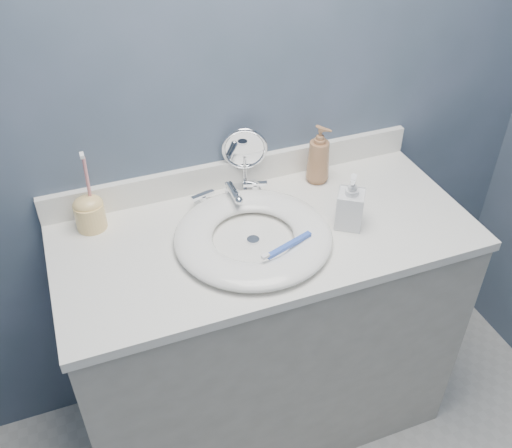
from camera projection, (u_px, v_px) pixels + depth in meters
name	position (u px, v px, depth m)	size (l,w,h in m)	color
back_wall	(232.00, 91.00, 1.66)	(2.20, 0.02, 2.40)	#3F505F
vanity_cabinet	(264.00, 335.00, 1.94)	(1.20, 0.55, 0.85)	#B3AEA3
countertop	(266.00, 235.00, 1.67)	(1.22, 0.57, 0.03)	white
backsplash	(236.00, 172.00, 1.82)	(1.22, 0.02, 0.09)	white
basin	(253.00, 236.00, 1.61)	(0.45, 0.45, 0.04)	white
drain	(253.00, 240.00, 1.62)	(0.04, 0.04, 0.01)	silver
faucet	(231.00, 196.00, 1.75)	(0.25, 0.13, 0.07)	silver
makeup_mirror	(245.00, 155.00, 1.77)	(0.14, 0.08, 0.21)	silver
soap_bottle_amber	(319.00, 154.00, 1.81)	(0.08, 0.08, 0.20)	#9C6B46
soap_bottle_clear	(351.00, 201.00, 1.63)	(0.08, 0.08, 0.17)	silver
toothbrush_holder	(89.00, 211.00, 1.64)	(0.09, 0.09, 0.25)	#F7CE7B
toothbrush_lying	(287.00, 246.00, 1.54)	(0.17, 0.07, 0.02)	blue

